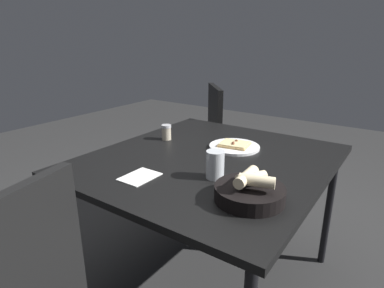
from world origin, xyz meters
The scene contains 8 objects.
ground centered at (0.00, 0.00, 0.00)m, with size 8.00×8.00×0.00m, color #2B2B2B.
dining_table centered at (0.00, 0.00, 0.69)m, with size 1.20×1.09×0.74m.
pizza_plate centered at (-0.20, 0.03, 0.75)m, with size 0.27×0.27×0.04m.
bread_basket centered at (0.29, 0.35, 0.78)m, with size 0.26×0.26×0.12m.
beer_glass centered at (0.19, 0.15, 0.79)m, with size 0.08×0.08×0.12m.
pepper_shaker centered at (-0.11, -0.36, 0.78)m, with size 0.06×0.06×0.09m.
napkin centered at (0.37, -0.12, 0.74)m, with size 0.16×0.12×0.00m.
chair_far centered at (-0.76, -0.55, 0.53)m, with size 0.62×0.62×0.95m.
Camera 1 is at (1.26, 0.78, 1.30)m, focal length 30.10 mm.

